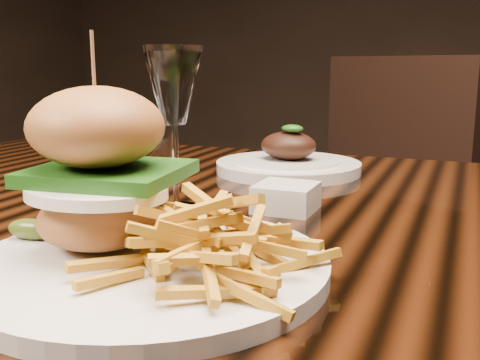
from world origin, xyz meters
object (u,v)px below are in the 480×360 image
at_px(wine_glass, 174,91).
at_px(far_dish, 288,163).
at_px(dining_table, 293,268).
at_px(burger_plate, 140,214).
at_px(chair_far, 371,207).

relative_size(wine_glass, far_dish, 0.83).
bearing_deg(wine_glass, dining_table, 26.14).
height_order(burger_plate, far_dish, burger_plate).
height_order(dining_table, burger_plate, burger_plate).
distance_m(wine_glass, chair_far, 1.02).
bearing_deg(chair_far, burger_plate, -65.94).
height_order(burger_plate, chair_far, burger_plate).
relative_size(wine_glass, chair_far, 0.21).
bearing_deg(wine_glass, far_dish, 80.44).
bearing_deg(dining_table, chair_far, 92.88).
relative_size(dining_table, burger_plate, 5.20).
height_order(wine_glass, far_dish, wine_glass).
height_order(wine_glass, chair_far, chair_far).
bearing_deg(burger_plate, dining_table, 82.13).
xyz_separation_m(wine_glass, far_dish, (0.05, 0.29, -0.13)).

